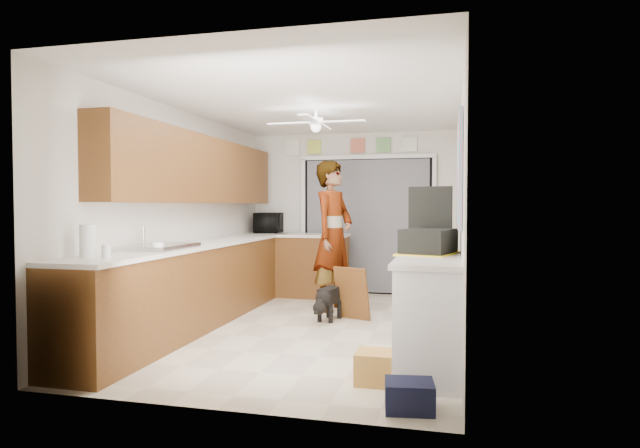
# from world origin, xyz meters

# --- Properties ---
(floor) EXTENTS (5.00, 5.00, 0.00)m
(floor) POSITION_xyz_m (0.00, 0.00, 0.00)
(floor) COLOR beige
(floor) RESTS_ON ground
(ceiling) EXTENTS (5.00, 5.00, 0.00)m
(ceiling) POSITION_xyz_m (0.00, 0.00, 2.50)
(ceiling) COLOR white
(ceiling) RESTS_ON ground
(wall_back) EXTENTS (3.20, 0.00, 3.20)m
(wall_back) POSITION_xyz_m (0.00, 2.50, 1.25)
(wall_back) COLOR silver
(wall_back) RESTS_ON ground
(wall_front) EXTENTS (3.20, 0.00, 3.20)m
(wall_front) POSITION_xyz_m (0.00, -2.50, 1.25)
(wall_front) COLOR silver
(wall_front) RESTS_ON ground
(wall_left) EXTENTS (0.00, 5.00, 5.00)m
(wall_left) POSITION_xyz_m (-1.60, 0.00, 1.25)
(wall_left) COLOR silver
(wall_left) RESTS_ON ground
(wall_right) EXTENTS (0.00, 5.00, 5.00)m
(wall_right) POSITION_xyz_m (1.60, 0.00, 1.25)
(wall_right) COLOR silver
(wall_right) RESTS_ON ground
(left_base_cabinets) EXTENTS (0.60, 4.80, 0.90)m
(left_base_cabinets) POSITION_xyz_m (-1.30, 0.00, 0.45)
(left_base_cabinets) COLOR brown
(left_base_cabinets) RESTS_ON floor
(left_countertop) EXTENTS (0.62, 4.80, 0.04)m
(left_countertop) POSITION_xyz_m (-1.29, 0.00, 0.92)
(left_countertop) COLOR white
(left_countertop) RESTS_ON left_base_cabinets
(upper_cabinets) EXTENTS (0.32, 4.00, 0.80)m
(upper_cabinets) POSITION_xyz_m (-1.44, 0.20, 1.80)
(upper_cabinets) COLOR brown
(upper_cabinets) RESTS_ON wall_left
(sink_basin) EXTENTS (0.50, 0.76, 0.06)m
(sink_basin) POSITION_xyz_m (-1.29, -1.00, 0.95)
(sink_basin) COLOR silver
(sink_basin) RESTS_ON left_countertop
(faucet) EXTENTS (0.03, 0.03, 0.22)m
(faucet) POSITION_xyz_m (-1.48, -1.00, 1.05)
(faucet) COLOR silver
(faucet) RESTS_ON left_countertop
(peninsula_base) EXTENTS (1.00, 0.60, 0.90)m
(peninsula_base) POSITION_xyz_m (-0.50, 2.00, 0.45)
(peninsula_base) COLOR brown
(peninsula_base) RESTS_ON floor
(peninsula_top) EXTENTS (1.04, 0.64, 0.04)m
(peninsula_top) POSITION_xyz_m (-0.50, 2.00, 0.92)
(peninsula_top) COLOR white
(peninsula_top) RESTS_ON peninsula_base
(back_opening_recess) EXTENTS (2.00, 0.06, 2.10)m
(back_opening_recess) POSITION_xyz_m (0.25, 2.47, 1.05)
(back_opening_recess) COLOR black
(back_opening_recess) RESTS_ON wall_back
(curtain_panel) EXTENTS (1.90, 0.03, 2.05)m
(curtain_panel) POSITION_xyz_m (0.25, 2.43, 1.05)
(curtain_panel) COLOR slate
(curtain_panel) RESTS_ON wall_back
(door_trim_left) EXTENTS (0.06, 0.04, 2.10)m
(door_trim_left) POSITION_xyz_m (-0.77, 2.44, 1.05)
(door_trim_left) COLOR white
(door_trim_left) RESTS_ON wall_back
(door_trim_right) EXTENTS (0.06, 0.04, 2.10)m
(door_trim_right) POSITION_xyz_m (1.27, 2.44, 1.05)
(door_trim_right) COLOR white
(door_trim_right) RESTS_ON wall_back
(door_trim_head) EXTENTS (2.10, 0.04, 0.06)m
(door_trim_head) POSITION_xyz_m (0.25, 2.44, 2.12)
(door_trim_head) COLOR white
(door_trim_head) RESTS_ON wall_back
(header_frame_0) EXTENTS (0.22, 0.02, 0.22)m
(header_frame_0) POSITION_xyz_m (-0.60, 2.47, 2.30)
(header_frame_0) COLOR #C0CF45
(header_frame_0) RESTS_ON wall_back
(header_frame_2) EXTENTS (0.22, 0.02, 0.22)m
(header_frame_2) POSITION_xyz_m (0.10, 2.47, 2.30)
(header_frame_2) COLOR #C56549
(header_frame_2) RESTS_ON wall_back
(header_frame_3) EXTENTS (0.22, 0.02, 0.22)m
(header_frame_3) POSITION_xyz_m (0.50, 2.47, 2.30)
(header_frame_3) COLOR #66A25C
(header_frame_3) RESTS_ON wall_back
(header_frame_4) EXTENTS (0.22, 0.02, 0.22)m
(header_frame_4) POSITION_xyz_m (0.90, 2.47, 2.30)
(header_frame_4) COLOR silver
(header_frame_4) RESTS_ON wall_back
(route66_sign) EXTENTS (0.22, 0.02, 0.26)m
(route66_sign) POSITION_xyz_m (-0.95, 2.47, 2.30)
(route66_sign) COLOR silver
(route66_sign) RESTS_ON wall_back
(right_counter_base) EXTENTS (0.50, 1.40, 0.90)m
(right_counter_base) POSITION_xyz_m (1.35, -1.20, 0.45)
(right_counter_base) COLOR white
(right_counter_base) RESTS_ON floor
(right_counter_top) EXTENTS (0.54, 1.44, 0.04)m
(right_counter_top) POSITION_xyz_m (1.34, -1.20, 0.92)
(right_counter_top) COLOR white
(right_counter_top) RESTS_ON right_counter_base
(abstract_painting) EXTENTS (0.03, 1.15, 0.95)m
(abstract_painting) POSITION_xyz_m (1.58, -1.00, 1.65)
(abstract_painting) COLOR #F15872
(abstract_painting) RESTS_ON wall_right
(ceiling_fan) EXTENTS (1.14, 1.14, 0.24)m
(ceiling_fan) POSITION_xyz_m (0.00, 0.20, 2.32)
(ceiling_fan) COLOR white
(ceiling_fan) RESTS_ON ceiling
(microwave) EXTENTS (0.45, 0.61, 0.32)m
(microwave) POSITION_xyz_m (-1.28, 2.25, 1.10)
(microwave) COLOR black
(microwave) RESTS_ON left_countertop
(cup) EXTENTS (0.13, 0.13, 0.09)m
(cup) POSITION_xyz_m (-1.15, -1.29, 0.98)
(cup) COLOR white
(cup) RESTS_ON left_countertop
(jar_b) EXTENTS (0.09, 0.09, 0.11)m
(jar_b) POSITION_xyz_m (-1.23, -1.94, 0.99)
(jar_b) COLOR silver
(jar_b) RESTS_ON left_countertop
(paper_towel_roll) EXTENTS (0.17, 0.17, 0.28)m
(paper_towel_roll) POSITION_xyz_m (-1.39, -1.97, 1.08)
(paper_towel_roll) COLOR white
(paper_towel_roll) RESTS_ON left_countertop
(suitcase) EXTENTS (0.52, 0.60, 0.22)m
(suitcase) POSITION_xyz_m (1.32, -0.92, 1.05)
(suitcase) COLOR black
(suitcase) RESTS_ON right_counter_top
(suitcase_rim) EXTENTS (0.59, 0.68, 0.02)m
(suitcase_rim) POSITION_xyz_m (1.32, -0.92, 0.94)
(suitcase_rim) COLOR yellow
(suitcase_rim) RESTS_ON suitcase
(suitcase_lid) EXTENTS (0.41, 0.15, 0.50)m
(suitcase_lid) POSITION_xyz_m (1.32, -0.63, 1.30)
(suitcase_lid) COLOR black
(suitcase_lid) RESTS_ON suitcase
(cardboard_box) EXTENTS (0.39, 0.30, 0.24)m
(cardboard_box) POSITION_xyz_m (1.00, -1.70, 0.12)
(cardboard_box) COLOR gold
(cardboard_box) RESTS_ON floor
(navy_crate) EXTENTS (0.35, 0.31, 0.20)m
(navy_crate) POSITION_xyz_m (1.25, -2.20, 0.10)
(navy_crate) COLOR black
(navy_crate) RESTS_ON floor
(cabinet_door_panel) EXTENTS (0.46, 0.29, 0.63)m
(cabinet_door_panel) POSITION_xyz_m (0.37, 0.49, 0.32)
(cabinet_door_panel) COLOR brown
(cabinet_door_panel) RESTS_ON floor
(man) EXTENTS (0.67, 0.82, 1.96)m
(man) POSITION_xyz_m (0.02, 1.05, 0.98)
(man) COLOR white
(man) RESTS_ON floor
(dog) EXTENTS (0.33, 0.59, 0.44)m
(dog) POSITION_xyz_m (0.11, 0.41, 0.22)
(dog) COLOR black
(dog) RESTS_ON floor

